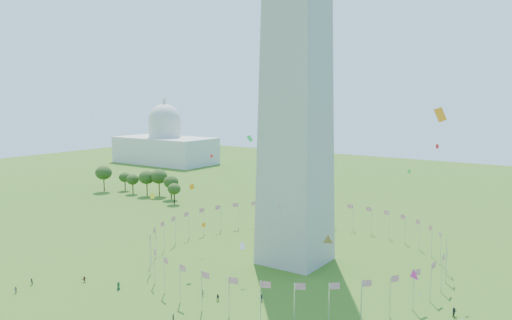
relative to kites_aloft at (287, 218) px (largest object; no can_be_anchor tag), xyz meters
The scene contains 4 objects.
flag_ring 34.80m from the kites_aloft, 116.69° to the left, with size 80.24×80.24×9.00m.
capitol_building 250.02m from the kites_aloft, 140.88° to the left, with size 70.00×35.00×46.00m, color beige, non-canonical shape.
kites_aloft is the anchor object (origin of this frame).
tree_line_west 139.77m from the kites_aloft, 150.35° to the left, with size 55.22×15.58×12.41m.
Camera 1 is at (68.26, -68.24, 46.24)m, focal length 35.00 mm.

